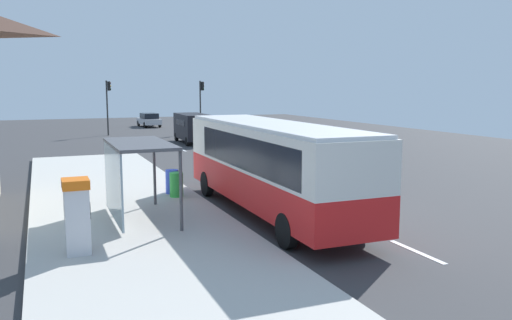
{
  "coord_description": "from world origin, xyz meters",
  "views": [
    {
      "loc": [
        -9.0,
        -16.91,
        4.43
      ],
      "look_at": [
        -1.0,
        2.34,
        1.5
      ],
      "focal_mm": 36.6,
      "sensor_mm": 36.0,
      "label": 1
    }
  ],
  "objects_px": {
    "recycling_bin_blue": "(172,182)",
    "traffic_light_far_side": "(108,99)",
    "recycling_bin_green": "(176,185)",
    "bus_shelter": "(130,161)",
    "bus": "(270,162)",
    "traffic_light_near_side": "(201,98)",
    "white_van": "(193,126)",
    "ticket_machine": "(77,215)",
    "sedan_near": "(149,120)"
  },
  "relations": [
    {
      "from": "white_van",
      "to": "traffic_light_near_side",
      "type": "bearing_deg",
      "value": 68.96
    },
    {
      "from": "bus",
      "to": "bus_shelter",
      "type": "bearing_deg",
      "value": 174.67
    },
    {
      "from": "recycling_bin_blue",
      "to": "traffic_light_far_side",
      "type": "relative_size",
      "value": 0.19
    },
    {
      "from": "traffic_light_near_side",
      "to": "traffic_light_far_side",
      "type": "height_order",
      "value": "traffic_light_near_side"
    },
    {
      "from": "bus",
      "to": "recycling_bin_blue",
      "type": "relative_size",
      "value": 11.61
    },
    {
      "from": "recycling_bin_blue",
      "to": "traffic_light_far_side",
      "type": "distance_m",
      "value": 29.2
    },
    {
      "from": "recycling_bin_green",
      "to": "recycling_bin_blue",
      "type": "distance_m",
      "value": 0.7
    },
    {
      "from": "sedan_near",
      "to": "recycling_bin_blue",
      "type": "height_order",
      "value": "sedan_near"
    },
    {
      "from": "bus",
      "to": "sedan_near",
      "type": "bearing_deg",
      "value": 84.54
    },
    {
      "from": "ticket_machine",
      "to": "bus_shelter",
      "type": "height_order",
      "value": "bus_shelter"
    },
    {
      "from": "traffic_light_far_side",
      "to": "white_van",
      "type": "bearing_deg",
      "value": -60.53
    },
    {
      "from": "sedan_near",
      "to": "recycling_bin_blue",
      "type": "relative_size",
      "value": 4.73
    },
    {
      "from": "ticket_machine",
      "to": "recycling_bin_blue",
      "type": "relative_size",
      "value": 2.04
    },
    {
      "from": "sedan_near",
      "to": "traffic_light_far_side",
      "type": "relative_size",
      "value": 0.9
    },
    {
      "from": "recycling_bin_green",
      "to": "bus_shelter",
      "type": "height_order",
      "value": "bus_shelter"
    },
    {
      "from": "sedan_near",
      "to": "recycling_bin_green",
      "type": "bearing_deg",
      "value": -99.55
    },
    {
      "from": "recycling_bin_green",
      "to": "traffic_light_near_side",
      "type": "height_order",
      "value": "traffic_light_near_side"
    },
    {
      "from": "recycling_bin_green",
      "to": "recycling_bin_blue",
      "type": "height_order",
      "value": "same"
    },
    {
      "from": "traffic_light_near_side",
      "to": "bus_shelter",
      "type": "bearing_deg",
      "value": -110.48
    },
    {
      "from": "bus",
      "to": "sedan_near",
      "type": "distance_m",
      "value": 42.21
    },
    {
      "from": "traffic_light_far_side",
      "to": "bus",
      "type": "bearing_deg",
      "value": -87.6
    },
    {
      "from": "ticket_machine",
      "to": "white_van",
      "type": "bearing_deg",
      "value": 68.31
    },
    {
      "from": "bus",
      "to": "ticket_machine",
      "type": "distance_m",
      "value": 7.03
    },
    {
      "from": "sedan_near",
      "to": "recycling_bin_green",
      "type": "distance_m",
      "value": 39.18
    },
    {
      "from": "recycling_bin_green",
      "to": "bus",
      "type": "bearing_deg",
      "value": -53.57
    },
    {
      "from": "bus",
      "to": "traffic_light_near_side",
      "type": "bearing_deg",
      "value": 77.42
    },
    {
      "from": "traffic_light_near_side",
      "to": "traffic_light_far_side",
      "type": "relative_size",
      "value": 1.0
    },
    {
      "from": "white_van",
      "to": "ticket_machine",
      "type": "xyz_separation_m",
      "value": [
        -10.44,
        -26.25,
        -0.17
      ]
    },
    {
      "from": "ticket_machine",
      "to": "traffic_light_far_side",
      "type": "xyz_separation_m",
      "value": [
        5.14,
        35.63,
        2.15
      ]
    },
    {
      "from": "bus",
      "to": "recycling_bin_green",
      "type": "height_order",
      "value": "bus"
    },
    {
      "from": "white_van",
      "to": "bus_shelter",
      "type": "xyz_separation_m",
      "value": [
        -8.61,
        -23.31,
        0.75
      ]
    },
    {
      "from": "sedan_near",
      "to": "recycling_bin_green",
      "type": "xyz_separation_m",
      "value": [
        -6.5,
        -38.64,
        -0.14
      ]
    },
    {
      "from": "bus",
      "to": "ticket_machine",
      "type": "bearing_deg",
      "value": -159.01
    },
    {
      "from": "white_van",
      "to": "bus_shelter",
      "type": "height_order",
      "value": "bus_shelter"
    },
    {
      "from": "recycling_bin_blue",
      "to": "sedan_near",
      "type": "bearing_deg",
      "value": 80.27
    },
    {
      "from": "bus",
      "to": "traffic_light_near_side",
      "type": "distance_m",
      "value": 33.16
    },
    {
      "from": "recycling_bin_green",
      "to": "traffic_light_near_side",
      "type": "relative_size",
      "value": 0.19
    },
    {
      "from": "recycling_bin_green",
      "to": "traffic_light_far_side",
      "type": "xyz_separation_m",
      "value": [
        1.1,
        29.76,
        2.66
      ]
    },
    {
      "from": "white_van",
      "to": "traffic_light_near_side",
      "type": "height_order",
      "value": "traffic_light_near_side"
    },
    {
      "from": "ticket_machine",
      "to": "traffic_light_far_side",
      "type": "relative_size",
      "value": 0.39
    },
    {
      "from": "recycling_bin_green",
      "to": "bus_shelter",
      "type": "relative_size",
      "value": 0.24
    },
    {
      "from": "recycling_bin_blue",
      "to": "bus_shelter",
      "type": "relative_size",
      "value": 0.24
    },
    {
      "from": "bus_shelter",
      "to": "bus",
      "type": "bearing_deg",
      "value": -5.33
    },
    {
      "from": "sedan_near",
      "to": "ticket_machine",
      "type": "bearing_deg",
      "value": -103.33
    },
    {
      "from": "white_van",
      "to": "traffic_light_near_side",
      "type": "relative_size",
      "value": 1.06
    },
    {
      "from": "white_van",
      "to": "sedan_near",
      "type": "distance_m",
      "value": 18.27
    },
    {
      "from": "bus",
      "to": "traffic_light_far_side",
      "type": "xyz_separation_m",
      "value": [
        -1.39,
        33.13,
        1.48
      ]
    },
    {
      "from": "sedan_near",
      "to": "ticket_machine",
      "type": "distance_m",
      "value": 45.75
    },
    {
      "from": "recycling_bin_green",
      "to": "ticket_machine",
      "type": "bearing_deg",
      "value": -124.53
    },
    {
      "from": "white_van",
      "to": "bus_shelter",
      "type": "distance_m",
      "value": 24.86
    }
  ]
}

